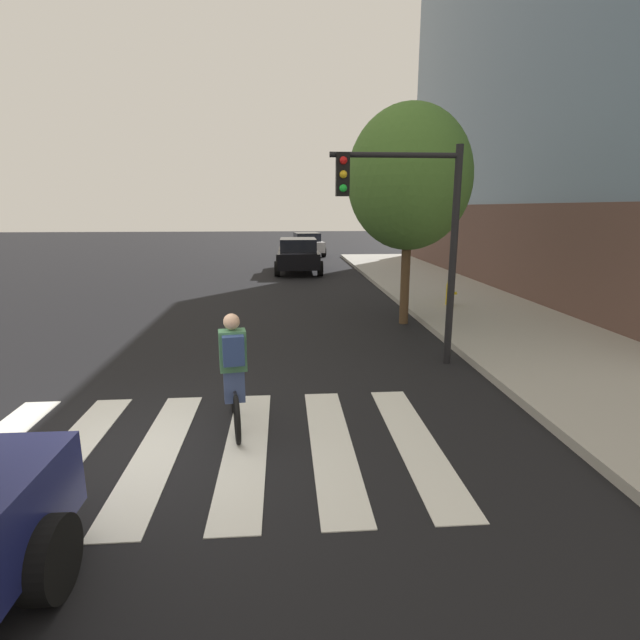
{
  "coord_description": "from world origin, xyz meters",
  "views": [
    {
      "loc": [
        1.81,
        -5.78,
        3.06
      ],
      "look_at": [
        2.36,
        1.5,
        1.35
      ],
      "focal_mm": 26.92,
      "sensor_mm": 36.0,
      "label": 1
    }
  ],
  "objects": [
    {
      "name": "crosswalk_stripes",
      "position": [
        0.15,
        0.0,
        0.01
      ],
      "size": [
        7.3,
        3.52,
        0.01
      ],
      "color": "silver",
      "rests_on": "ground"
    },
    {
      "name": "street_tree_near",
      "position": [
        5.04,
        6.7,
        3.79
      ],
      "size": [
        3.16,
        3.16,
        5.62
      ],
      "color": "#4C3823",
      "rests_on": "ground"
    },
    {
      "name": "traffic_light_near",
      "position": [
        4.24,
        3.26,
        2.86
      ],
      "size": [
        2.47,
        0.28,
        4.2
      ],
      "color": "black",
      "rests_on": "ground"
    },
    {
      "name": "ground_plane",
      "position": [
        0.0,
        0.0,
        0.0
      ],
      "size": [
        120.0,
        120.0,
        0.0
      ],
      "primitive_type": "plane",
      "color": "black"
    },
    {
      "name": "sedan_mid",
      "position": [
        2.53,
        17.66,
        0.84
      ],
      "size": [
        2.27,
        4.75,
        1.63
      ],
      "color": "black",
      "rests_on": "ground"
    },
    {
      "name": "sedan_far",
      "position": [
        3.36,
        26.16,
        0.76
      ],
      "size": [
        2.35,
        4.44,
        1.48
      ],
      "color": "#B7B7BC",
      "rests_on": "ground"
    },
    {
      "name": "fire_hydrant",
      "position": [
        6.89,
        8.38,
        0.53
      ],
      "size": [
        0.33,
        0.22,
        0.78
      ],
      "color": "gold",
      "rests_on": "sidewalk"
    },
    {
      "name": "cyclist",
      "position": [
        1.1,
        0.55,
        0.84
      ],
      "size": [
        0.39,
        1.7,
        1.69
      ],
      "color": "black",
      "rests_on": "ground"
    }
  ]
}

